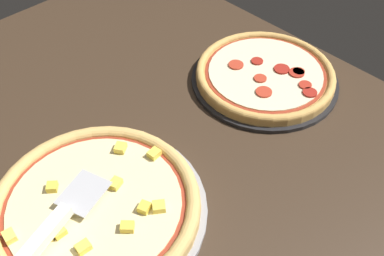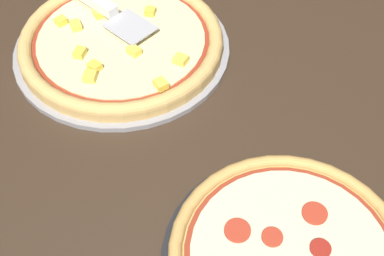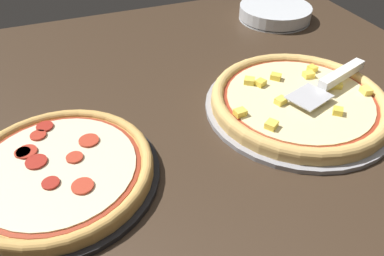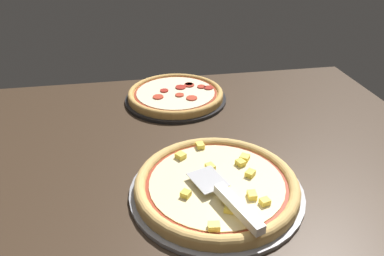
% 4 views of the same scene
% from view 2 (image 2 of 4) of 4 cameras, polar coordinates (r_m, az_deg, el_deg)
% --- Properties ---
extents(ground_plane, '(1.37, 1.16, 0.04)m').
position_cam_2_polar(ground_plane, '(0.94, -3.63, 3.60)').
color(ground_plane, '#38281C').
extents(pizza_pan_front, '(0.39, 0.39, 0.01)m').
position_cam_2_polar(pizza_pan_front, '(1.00, -7.44, 8.41)').
color(pizza_pan_front, '#939399').
rests_on(pizza_pan_front, ground_plane).
extents(pizza_front, '(0.37, 0.37, 0.03)m').
position_cam_2_polar(pizza_front, '(0.99, -7.56, 9.21)').
color(pizza_front, '#DBAD60').
rests_on(pizza_front, pizza_pan_front).
extents(pizza_back, '(0.32, 0.32, 0.03)m').
position_cam_2_polar(pizza_back, '(0.73, 10.42, -13.27)').
color(pizza_back, tan).
rests_on(pizza_back, pizza_pan_back).
extents(serving_spatula, '(0.12, 0.23, 0.02)m').
position_cam_2_polar(serving_spatula, '(1.04, -10.33, 13.17)').
color(serving_spatula, '#B7B7BC').
rests_on(serving_spatula, pizza_front).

